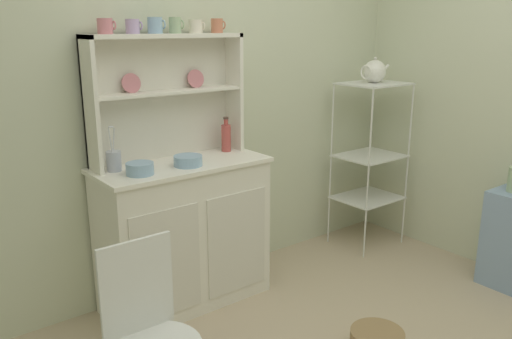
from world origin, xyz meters
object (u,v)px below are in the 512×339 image
(bakers_rack, at_px, (370,145))
(wire_chair, at_px, (148,326))
(jam_bottle, at_px, (226,137))
(porcelain_teapot, at_px, (375,71))
(hutch_shelf_unit, at_px, (165,88))
(hutch_cabinet, at_px, (184,232))
(bowl_mixing_large, at_px, (140,169))
(utensil_jar, at_px, (114,160))
(cup_rose_0, at_px, (105,26))

(bakers_rack, bearing_deg, wire_chair, -160.25)
(jam_bottle, relative_size, porcelain_teapot, 0.85)
(bakers_rack, relative_size, jam_bottle, 5.74)
(hutch_shelf_unit, distance_m, wire_chair, 1.47)
(hutch_cabinet, height_order, bakers_rack, bakers_rack)
(bakers_rack, bearing_deg, bowl_mixing_large, 179.97)
(porcelain_teapot, bearing_deg, jam_bottle, 172.34)
(wire_chair, bearing_deg, utensil_jar, 60.32)
(jam_bottle, bearing_deg, cup_rose_0, 177.14)
(hutch_cabinet, distance_m, jam_bottle, 0.64)
(cup_rose_0, relative_size, jam_bottle, 0.43)
(hutch_shelf_unit, height_order, porcelain_teapot, hutch_shelf_unit)
(utensil_jar, bearing_deg, bowl_mixing_large, -62.52)
(wire_chair, height_order, porcelain_teapot, porcelain_teapot)
(bowl_mixing_large, xyz_separation_m, porcelain_teapot, (1.86, -0.00, 0.41))
(wire_chair, bearing_deg, hutch_cabinet, 40.36)
(bowl_mixing_large, xyz_separation_m, utensil_jar, (-0.08, 0.15, 0.03))
(wire_chair, bearing_deg, hutch_shelf_unit, 44.96)
(hutch_cabinet, bearing_deg, jam_bottle, 13.02)
(hutch_cabinet, height_order, hutch_shelf_unit, hutch_shelf_unit)
(bowl_mixing_large, distance_m, utensil_jar, 0.17)
(hutch_cabinet, height_order, bowl_mixing_large, bowl_mixing_large)
(hutch_shelf_unit, bearing_deg, bowl_mixing_large, -141.18)
(cup_rose_0, relative_size, porcelain_teapot, 0.37)
(jam_bottle, bearing_deg, porcelain_teapot, -7.66)
(cup_rose_0, relative_size, utensil_jar, 0.37)
(bakers_rack, relative_size, bowl_mixing_large, 8.48)
(hutch_cabinet, xyz_separation_m, porcelain_teapot, (1.57, -0.07, 0.87))
(jam_bottle, relative_size, utensil_jar, 0.86)
(jam_bottle, height_order, porcelain_teapot, porcelain_teapot)
(hutch_cabinet, height_order, jam_bottle, jam_bottle)
(porcelain_teapot, bearing_deg, hutch_shelf_unit, 171.37)
(cup_rose_0, xyz_separation_m, bowl_mixing_large, (0.05, -0.20, -0.73))
(hutch_cabinet, relative_size, bowl_mixing_large, 6.90)
(bakers_rack, xyz_separation_m, cup_rose_0, (-1.92, 0.20, 0.86))
(utensil_jar, bearing_deg, jam_bottle, 0.64)
(cup_rose_0, bearing_deg, jam_bottle, -2.86)
(jam_bottle, xyz_separation_m, utensil_jar, (-0.75, -0.01, -0.03))
(hutch_shelf_unit, distance_m, bowl_mixing_large, 0.54)
(utensil_jar, bearing_deg, hutch_cabinet, -11.79)
(bakers_rack, xyz_separation_m, bowl_mixing_large, (-1.86, 0.00, 0.13))
(cup_rose_0, height_order, bowl_mixing_large, cup_rose_0)
(wire_chair, xyz_separation_m, cup_rose_0, (0.33, 1.00, 1.12))
(hutch_shelf_unit, xyz_separation_m, jam_bottle, (0.37, -0.08, -0.33))
(bowl_mixing_large, xyz_separation_m, jam_bottle, (0.67, 0.16, 0.06))
(wire_chair, height_order, bowl_mixing_large, bowl_mixing_large)
(bakers_rack, relative_size, cup_rose_0, 13.37)
(bowl_mixing_large, relative_size, jam_bottle, 0.68)
(wire_chair, bearing_deg, bowl_mixing_large, 52.56)
(hutch_cabinet, xyz_separation_m, utensil_jar, (-0.37, 0.08, 0.49))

